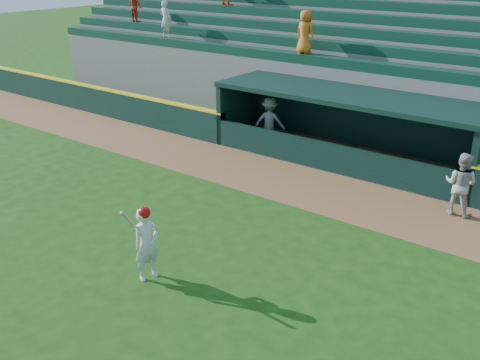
{
  "coord_description": "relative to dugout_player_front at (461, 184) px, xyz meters",
  "views": [
    {
      "loc": [
        7.74,
        -8.77,
        6.72
      ],
      "look_at": [
        0.0,
        1.6,
        1.3
      ],
      "focal_mm": 40.0,
      "sensor_mm": 36.0,
      "label": 1
    }
  ],
  "objects": [
    {
      "name": "batter_at_plate",
      "position": [
        -4.61,
        -7.5,
        -0.02
      ],
      "size": [
        0.52,
        0.83,
        1.78
      ],
      "color": "silver",
      "rests_on": "ground"
    },
    {
      "name": "wall_stripe_left",
      "position": [
        -16.76,
        0.78,
        0.32
      ],
      "size": [
        15.5,
        0.32,
        0.06
      ],
      "primitive_type": "cube",
      "color": "yellow",
      "rests_on": "field_wall_left"
    },
    {
      "name": "warning_track",
      "position": [
        -4.51,
        -0.87,
        -0.9
      ],
      "size": [
        40.0,
        3.0,
        0.01
      ],
      "primitive_type": "cube",
      "color": "brown",
      "rests_on": "ground"
    },
    {
      "name": "field_wall_left",
      "position": [
        -16.76,
        0.78,
        -0.31
      ],
      "size": [
        15.5,
        0.3,
        1.2
      ],
      "primitive_type": "cube",
      "color": "black",
      "rests_on": "ground"
    },
    {
      "name": "dugout_player_front",
      "position": [
        0.0,
        0.0,
        0.0
      ],
      "size": [
        0.92,
        0.73,
        1.82
      ],
      "primitive_type": "imported",
      "rotation": [
        0.0,
        0.0,
        3.09
      ],
      "color": "#A1A19C",
      "rests_on": "ground"
    },
    {
      "name": "stands",
      "position": [
        -4.52,
        6.79,
        1.49
      ],
      "size": [
        34.5,
        6.28,
        7.44
      ],
      "color": "slate",
      "rests_on": "ground"
    },
    {
      "name": "dugout_player_inside",
      "position": [
        -7.65,
        1.94,
        0.0
      ],
      "size": [
        1.34,
        1.06,
        1.82
      ],
      "primitive_type": "imported",
      "rotation": [
        0.0,
        0.0,
        3.51
      ],
      "color": "#A7A7A2",
      "rests_on": "ground"
    },
    {
      "name": "ground",
      "position": [
        -4.51,
        -5.77,
        -0.91
      ],
      "size": [
        120.0,
        120.0,
        0.0
      ],
      "primitive_type": "plane",
      "color": "#1C4511",
      "rests_on": "ground"
    },
    {
      "name": "dugout",
      "position": [
        -4.51,
        2.23,
        0.45
      ],
      "size": [
        9.4,
        2.8,
        2.46
      ],
      "color": "slate",
      "rests_on": "ground"
    }
  ]
}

